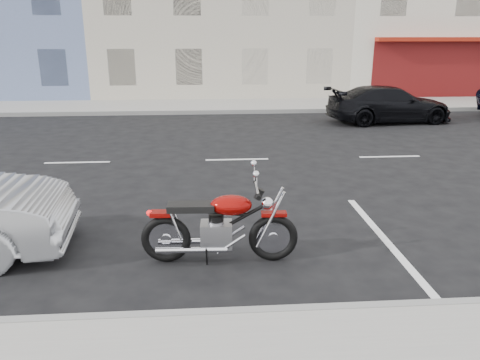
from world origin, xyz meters
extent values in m
plane|color=black|center=(0.00, 0.00, 0.00)|extent=(120.00, 120.00, 0.00)
cube|color=gray|center=(-5.00, 8.70, 0.07)|extent=(80.00, 3.40, 0.15)
cube|color=gray|center=(-5.00, -7.00, 0.08)|extent=(80.00, 0.12, 0.16)
cube|color=gray|center=(-5.00, 7.00, 0.08)|extent=(80.00, 0.12, 0.16)
torus|color=black|center=(-1.08, -5.57, 0.33)|extent=(0.70, 0.14, 0.69)
torus|color=black|center=(-2.58, -5.51, 0.33)|extent=(0.70, 0.14, 0.69)
cube|color=#770604|center=(-1.08, -5.57, 0.69)|extent=(0.36, 0.15, 0.05)
cube|color=#770604|center=(-2.62, -5.51, 0.72)|extent=(0.32, 0.18, 0.06)
cube|color=gray|center=(-1.87, -5.54, 0.39)|extent=(0.45, 0.33, 0.35)
ellipsoid|color=#770604|center=(-1.67, -5.55, 0.83)|extent=(0.59, 0.38, 0.28)
cube|color=black|center=(-2.21, -5.53, 0.81)|extent=(0.65, 0.30, 0.09)
cylinder|color=silver|center=(-1.31, -5.56, 1.07)|extent=(0.07, 0.73, 0.04)
sphere|color=silver|center=(-1.17, -5.57, 0.85)|extent=(0.18, 0.18, 0.18)
cylinder|color=silver|center=(-2.22, -5.67, 0.23)|extent=(0.99, 0.12, 0.08)
cylinder|color=silver|center=(-2.21, -5.38, 0.23)|extent=(0.99, 0.12, 0.08)
cylinder|color=silver|center=(-1.13, -5.57, 0.64)|extent=(0.40, 0.06, 0.82)
cylinder|color=black|center=(-1.65, -5.55, 0.57)|extent=(0.84, 0.09, 0.51)
imported|color=black|center=(3.78, 4.83, 0.64)|extent=(4.59, 2.23, 1.29)
camera|label=1|loc=(-2.75, -11.51, 3.11)|focal=35.00mm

